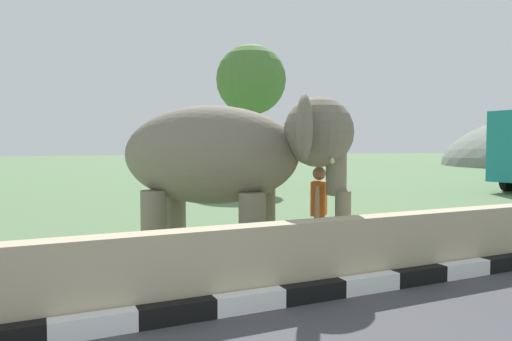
# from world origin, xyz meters

# --- Properties ---
(striped_curb) EXTENTS (16.20, 0.20, 0.24)m
(striped_curb) POSITION_xyz_m (-0.35, 3.76, 0.12)
(striped_curb) COLOR white
(striped_curb) RESTS_ON ground_plane
(barrier_parapet) EXTENTS (28.00, 0.36, 1.00)m
(barrier_parapet) POSITION_xyz_m (2.00, 4.06, 0.50)
(barrier_parapet) COLOR tan
(barrier_parapet) RESTS_ON ground_plane
(elephant) EXTENTS (3.93, 3.67, 2.82)m
(elephant) POSITION_xyz_m (1.72, 6.16, 1.82)
(elephant) COLOR #746C5C
(elephant) RESTS_ON ground_plane
(person_handler) EXTENTS (0.49, 0.56, 1.66)m
(person_handler) POSITION_xyz_m (3.10, 5.52, 0.93)
(person_handler) COLOR navy
(person_handler) RESTS_ON ground_plane
(tree_distant) EXTENTS (3.30, 3.30, 6.79)m
(tree_distant) POSITION_xyz_m (8.02, 19.18, 5.10)
(tree_distant) COLOR brown
(tree_distant) RESTS_ON ground_plane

